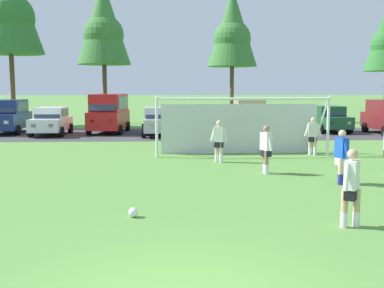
{
  "coord_description": "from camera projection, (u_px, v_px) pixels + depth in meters",
  "views": [
    {
      "loc": [
        -0.15,
        -6.01,
        2.86
      ],
      "look_at": [
        0.5,
        7.03,
        1.33
      ],
      "focal_mm": 44.12,
      "sensor_mm": 36.0,
      "label": 1
    }
  ],
  "objects": [
    {
      "name": "parked_car_slot_left",
      "position": [
        51.0,
        121.0,
        29.16
      ],
      "size": [
        2.05,
        4.21,
        1.72
      ],
      "color": "silver",
      "rests_on": "ground"
    },
    {
      "name": "parked_car_slot_center_left",
      "position": [
        109.0,
        112.0,
        30.75
      ],
      "size": [
        2.47,
        4.93,
        2.52
      ],
      "color": "red",
      "rests_on": "ground"
    },
    {
      "name": "tree_center_back",
      "position": [
        232.0,
        30.0,
        40.82
      ],
      "size": [
        4.32,
        4.32,
        11.53
      ],
      "color": "brown",
      "rests_on": "ground"
    },
    {
      "name": "parked_car_slot_center",
      "position": [
        158.0,
        121.0,
        28.88
      ],
      "size": [
        2.19,
        4.28,
        1.72
      ],
      "color": "#B2B2BC",
      "rests_on": "ground"
    },
    {
      "name": "player_winger_right",
      "position": [
        219.0,
        141.0,
        18.4
      ],
      "size": [
        0.7,
        0.39,
        1.64
      ],
      "color": "beige",
      "rests_on": "ground"
    },
    {
      "name": "parked_car_slot_far_right",
      "position": [
        329.0,
        119.0,
        31.36
      ],
      "size": [
        2.11,
        4.24,
        1.72
      ],
      "color": "#194C2D",
      "rests_on": "ground"
    },
    {
      "name": "tree_mid_left",
      "position": [
        104.0,
        25.0,
        38.27
      ],
      "size": [
        4.36,
        4.36,
        11.62
      ],
      "color": "brown",
      "rests_on": "ground"
    },
    {
      "name": "player_striker_near",
      "position": [
        313.0,
        136.0,
        20.38
      ],
      "size": [
        0.72,
        0.32,
        1.64
      ],
      "color": "beige",
      "rests_on": "ground"
    },
    {
      "name": "parked_car_slot_right",
      "position": [
        249.0,
        115.0,
        31.21
      ],
      "size": [
        2.24,
        4.65,
        2.16
      ],
      "color": "tan",
      "rests_on": "ground"
    },
    {
      "name": "soccer_goal",
      "position": [
        240.0,
        125.0,
        20.68
      ],
      "size": [
        7.46,
        2.09,
        2.57
      ],
      "color": "white",
      "rests_on": "ground"
    },
    {
      "name": "parked_car_slot_center_right",
      "position": [
        189.0,
        119.0,
        30.92
      ],
      "size": [
        2.17,
        4.27,
        1.72
      ],
      "color": "black",
      "rests_on": "ground"
    },
    {
      "name": "player_midfield_center",
      "position": [
        351.0,
        188.0,
        9.71
      ],
      "size": [
        0.56,
        0.6,
        1.64
      ],
      "color": "tan",
      "rests_on": "ground"
    },
    {
      "name": "tree_left_edge",
      "position": [
        9.0,
        5.0,
        35.36
      ],
      "size": [
        4.96,
        4.96,
        13.22
      ],
      "color": "brown",
      "rests_on": "ground"
    },
    {
      "name": "parking_lot_strip",
      "position": [
        171.0,
        134.0,
        30.0
      ],
      "size": [
        52.0,
        8.4,
        0.01
      ],
      "primitive_type": "cube",
      "color": "#3D3D3F",
      "rests_on": "ground"
    },
    {
      "name": "parked_car_slot_far_left",
      "position": [
        9.0,
        116.0,
        30.4
      ],
      "size": [
        2.28,
        4.67,
        2.16
      ],
      "color": "navy",
      "rests_on": "ground"
    },
    {
      "name": "soccer_ball",
      "position": [
        133.0,
        212.0,
        10.54
      ],
      "size": [
        0.22,
        0.22,
        0.22
      ],
      "color": "white",
      "rests_on": "ground"
    },
    {
      "name": "player_winger_left",
      "position": [
        341.0,
        157.0,
        14.16
      ],
      "size": [
        0.35,
        0.74,
        1.64
      ],
      "color": "beige",
      "rests_on": "ground"
    },
    {
      "name": "player_defender_far",
      "position": [
        266.0,
        149.0,
        15.91
      ],
      "size": [
        0.39,
        0.72,
        1.64
      ],
      "color": "#936B4C",
      "rests_on": "ground"
    },
    {
      "name": "ground_plane",
      "position": [
        172.0,
        153.0,
        21.18
      ],
      "size": [
        400.0,
        400.0,
        0.0
      ],
      "primitive_type": "plane",
      "color": "#598C3D"
    }
  ]
}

